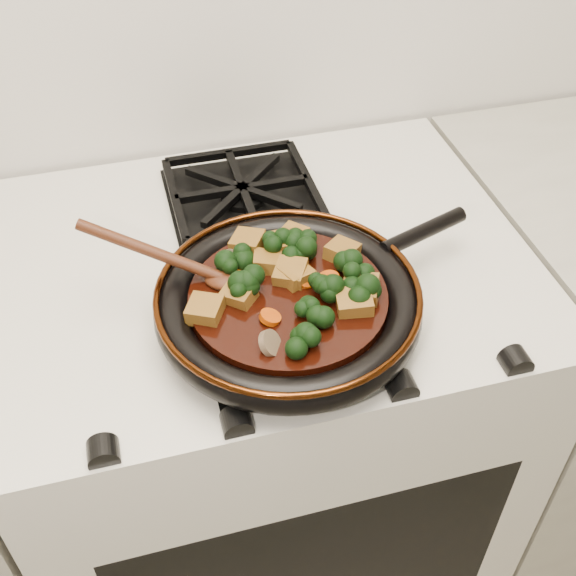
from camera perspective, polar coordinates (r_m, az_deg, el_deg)
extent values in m
cube|color=silver|center=(1.38, -1.47, -11.81)|extent=(0.76, 0.60, 0.90)
cylinder|color=black|center=(0.91, 0.00, -1.69)|extent=(0.31, 0.31, 0.01)
torus|color=black|center=(0.91, 0.00, -1.28)|extent=(0.34, 0.34, 0.04)
torus|color=#3F1C09|center=(0.89, 0.00, -0.33)|extent=(0.33, 0.33, 0.01)
cylinder|color=black|center=(1.01, 10.66, 4.41)|extent=(0.14, 0.07, 0.02)
cylinder|color=black|center=(0.90, 0.00, -0.97)|extent=(0.25, 0.25, 0.02)
cube|color=brown|center=(0.89, -3.92, -0.56)|extent=(0.05, 0.05, 0.03)
cube|color=brown|center=(0.88, 5.26, -1.21)|extent=(0.05, 0.04, 0.03)
cube|color=brown|center=(0.89, 5.77, -0.17)|extent=(0.06, 0.06, 0.03)
cube|color=brown|center=(0.97, 0.40, 4.06)|extent=(0.05, 0.05, 0.03)
cube|color=brown|center=(0.96, 0.55, 3.67)|extent=(0.06, 0.06, 0.03)
cube|color=brown|center=(0.96, -3.20, 3.58)|extent=(0.06, 0.06, 0.03)
cube|color=brown|center=(0.91, 0.21, 1.15)|extent=(0.06, 0.06, 0.03)
cube|color=brown|center=(0.96, -0.64, 3.47)|extent=(0.04, 0.04, 0.02)
cube|color=brown|center=(0.93, -1.67, 2.05)|extent=(0.05, 0.05, 0.03)
cube|color=brown|center=(0.87, -6.57, -1.73)|extent=(0.05, 0.05, 0.03)
cube|color=brown|center=(0.91, 0.65, 0.98)|extent=(0.05, 0.05, 0.02)
cube|color=brown|center=(0.95, 4.30, 2.89)|extent=(0.05, 0.05, 0.02)
cylinder|color=#B03B04|center=(0.91, 1.38, 0.65)|extent=(0.03, 0.03, 0.02)
cylinder|color=#B03B04|center=(0.91, 3.18, 0.59)|extent=(0.03, 0.03, 0.02)
cylinder|color=#B03B04|center=(0.86, -1.42, -2.32)|extent=(0.03, 0.03, 0.02)
cylinder|color=#B03B04|center=(0.93, -4.18, 1.59)|extent=(0.03, 0.03, 0.02)
cylinder|color=brown|center=(0.83, -1.41, -4.39)|extent=(0.04, 0.04, 0.03)
cylinder|color=brown|center=(0.93, -4.51, 2.06)|extent=(0.04, 0.03, 0.03)
cylinder|color=brown|center=(0.96, 0.14, 3.54)|extent=(0.04, 0.04, 0.03)
cylinder|color=brown|center=(0.96, -0.05, 3.54)|extent=(0.05, 0.05, 0.03)
ellipsoid|color=#431E0E|center=(0.91, -4.90, 0.68)|extent=(0.07, 0.06, 0.02)
cylinder|color=#431E0E|center=(0.91, -10.64, 2.82)|extent=(0.02, 0.02, 0.20)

